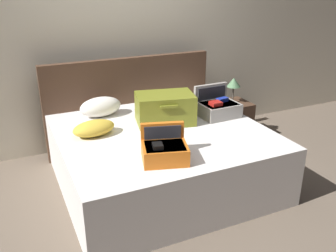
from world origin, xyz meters
name	(u,v)px	position (x,y,z in m)	size (l,w,h in m)	color
ground_plane	(180,202)	(0.00, 0.00, 0.00)	(12.00, 12.00, 0.00)	#6B5B4C
back_wall	(119,38)	(0.00, 1.65, 1.30)	(8.00, 0.10, 2.60)	beige
bed	(162,157)	(0.00, 0.40, 0.29)	(1.97, 1.82, 0.58)	silver
headboard	(130,104)	(0.00, 1.35, 0.56)	(2.01, 0.08, 1.12)	#4C3323
hard_case_large	(165,108)	(0.12, 0.59, 0.73)	(0.64, 0.50, 0.30)	olive
hard_case_medium	(217,107)	(0.71, 0.54, 0.68)	(0.41, 0.36, 0.31)	gray
hard_case_small	(164,150)	(-0.23, -0.17, 0.67)	(0.44, 0.41, 0.28)	#D16619
pillow_near_headboard	(101,107)	(-0.43, 1.05, 0.68)	(0.45, 0.25, 0.21)	white
pillow_center_head	(94,128)	(-0.63, 0.57, 0.65)	(0.41, 0.24, 0.14)	gold
nightstand	(231,120)	(1.27, 1.06, 0.24)	(0.44, 0.40, 0.49)	#4C3323
table_lamp	(234,83)	(1.27, 1.06, 0.74)	(0.17, 0.17, 0.32)	#3F3833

